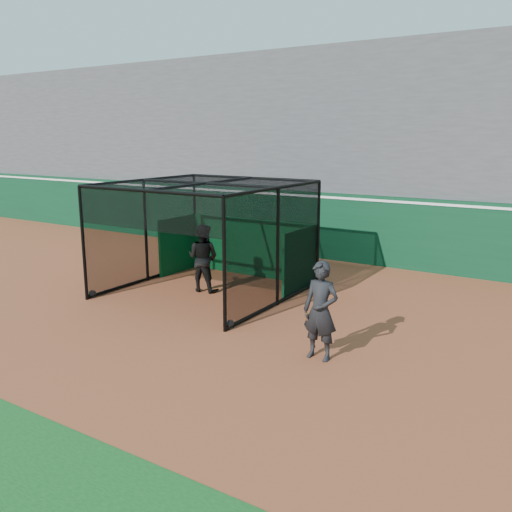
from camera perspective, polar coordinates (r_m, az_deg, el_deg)
The scene contains 6 objects.
ground at distance 14.06m, azimuth -8.39°, elevation -6.53°, with size 120.00×120.00×0.00m, color brown.
outfield_wall at distance 20.75m, azimuth 6.94°, elevation 3.35°, with size 50.00×0.50×2.50m.
grandstand at distance 23.95m, azimuth 11.12°, elevation 12.09°, with size 50.00×7.85×8.95m.
batting_cage at distance 15.97m, azimuth -5.20°, elevation 1.82°, with size 4.93×5.06×3.23m.
batter at distance 16.18m, azimuth -5.60°, elevation -0.19°, with size 0.99×0.77×2.03m, color black.
on_deck_player at distance 11.27m, azimuth 6.82°, elevation -5.76°, with size 0.77×0.51×2.09m.
Camera 1 is at (8.75, -10.03, 4.56)m, focal length 38.00 mm.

